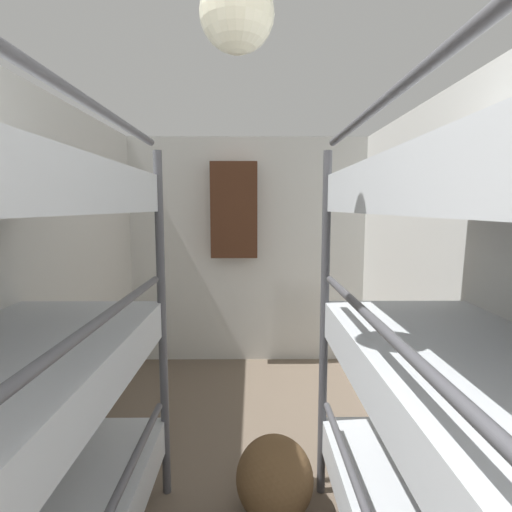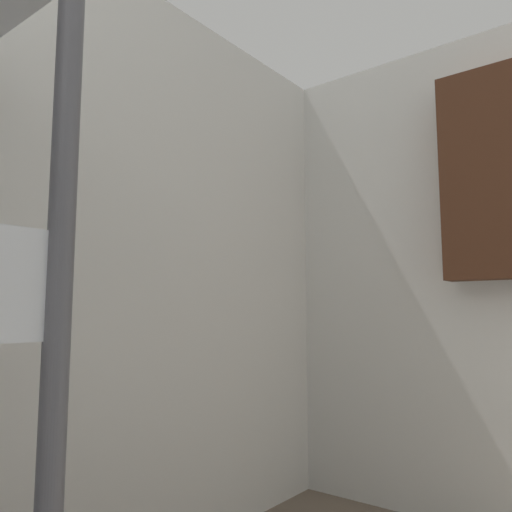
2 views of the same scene
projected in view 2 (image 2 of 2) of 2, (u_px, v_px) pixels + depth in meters
name	position (u px, v px, depth m)	size (l,w,h in m)	color
hanging_coat	(496.00, 172.00, 2.09)	(0.44, 0.12, 0.90)	#472819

